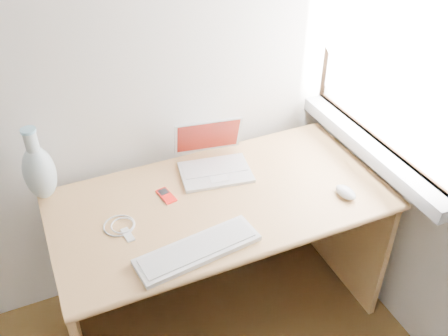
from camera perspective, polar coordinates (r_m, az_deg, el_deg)
name	(u,v)px	position (r m, az deg, el deg)	size (l,w,h in m)	color
window	(397,39)	(2.05, 19.13, 13.71)	(0.11, 0.99, 1.10)	white
desk	(213,223)	(2.20, -1.28, -6.27)	(1.35, 0.67, 0.71)	tan
laptop	(212,160)	(2.14, -1.40, 0.93)	(0.33, 0.29, 0.20)	white
external_keyboard	(198,249)	(1.79, -3.00, -9.28)	(0.47, 0.19, 0.02)	white
mouse	(346,192)	(2.07, 13.74, -2.71)	(0.06, 0.10, 0.04)	white
ipod	(166,196)	(2.03, -6.62, -3.15)	(0.06, 0.11, 0.01)	red
cable_coil	(119,226)	(1.93, -11.88, -6.45)	(0.12, 0.12, 0.01)	white
remote	(128,235)	(1.89, -10.95, -7.49)	(0.03, 0.08, 0.01)	white
vase	(39,171)	(2.07, -20.38, -0.29)	(0.13, 0.13, 0.32)	silver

